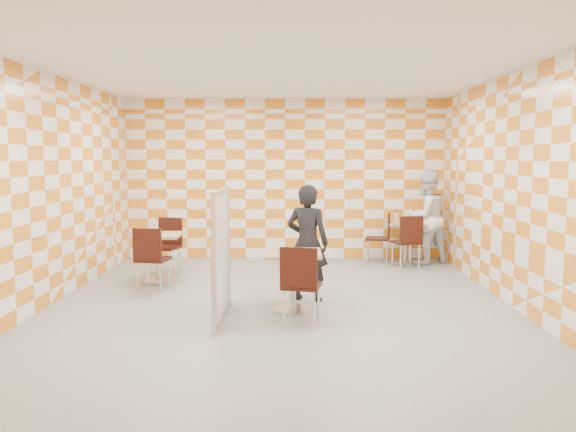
# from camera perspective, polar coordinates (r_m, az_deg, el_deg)

# --- Properties ---
(room_shell) EXTENTS (7.00, 7.00, 7.00)m
(room_shell) POSITION_cam_1_polar(r_m,az_deg,el_deg) (7.67, -0.71, 2.87)
(room_shell) COLOR gray
(room_shell) RESTS_ON ground
(main_table) EXTENTS (0.70, 0.70, 0.75)m
(main_table) POSITION_cam_1_polar(r_m,az_deg,el_deg) (7.01, 0.49, -5.59)
(main_table) COLOR #DBB076
(main_table) RESTS_ON ground
(second_table) EXTENTS (0.70, 0.70, 0.75)m
(second_table) POSITION_cam_1_polar(r_m,az_deg,el_deg) (10.45, 11.86, -1.88)
(second_table) COLOR #DBB076
(second_table) RESTS_ON ground
(empty_table) EXTENTS (0.70, 0.70, 0.75)m
(empty_table) POSITION_cam_1_polar(r_m,az_deg,el_deg) (8.84, -13.05, -3.33)
(empty_table) COLOR #DBB076
(empty_table) RESTS_ON ground
(chair_main_front) EXTENTS (0.50, 0.50, 0.92)m
(chair_main_front) POSITION_cam_1_polar(r_m,az_deg,el_deg) (6.37, 1.25, -6.45)
(chair_main_front) COLOR black
(chair_main_front) RESTS_ON ground
(chair_second_front) EXTENTS (0.51, 0.52, 0.92)m
(chair_second_front) POSITION_cam_1_polar(r_m,az_deg,el_deg) (9.84, 12.13, -2.16)
(chair_second_front) COLOR black
(chair_second_front) RESTS_ON ground
(chair_second_side) EXTENTS (0.50, 0.49, 0.92)m
(chair_second_side) POSITION_cam_1_polar(r_m,az_deg,el_deg) (10.30, 9.62, -1.75)
(chair_second_side) COLOR black
(chair_second_side) RESTS_ON ground
(chair_empty_near) EXTENTS (0.48, 0.49, 0.92)m
(chair_empty_near) POSITION_cam_1_polar(r_m,az_deg,el_deg) (8.24, -13.79, -3.78)
(chair_empty_near) COLOR black
(chair_empty_near) RESTS_ON ground
(chair_empty_far) EXTENTS (0.51, 0.52, 0.92)m
(chair_empty_far) POSITION_cam_1_polar(r_m,az_deg,el_deg) (9.42, -12.13, -2.52)
(chair_empty_far) COLOR black
(chair_empty_far) RESTS_ON ground
(partition) EXTENTS (0.08, 1.38, 1.55)m
(partition) POSITION_cam_1_polar(r_m,az_deg,el_deg) (6.68, -6.78, -3.77)
(partition) COLOR white
(partition) RESTS_ON ground
(man_dark) EXTENTS (0.66, 0.54, 1.56)m
(man_dark) POSITION_cam_1_polar(r_m,az_deg,el_deg) (7.50, 2.00, -2.72)
(man_dark) COLOR black
(man_dark) RESTS_ON ground
(man_white) EXTENTS (1.00, 0.91, 1.68)m
(man_white) POSITION_cam_1_polar(r_m,az_deg,el_deg) (10.38, 13.85, -0.13)
(man_white) COLOR white
(man_white) RESTS_ON ground
(pizza_on_foil) EXTENTS (0.40, 0.40, 0.04)m
(pizza_on_foil) POSITION_cam_1_polar(r_m,az_deg,el_deg) (6.95, 0.49, -3.53)
(pizza_on_foil) COLOR silver
(pizza_on_foil) RESTS_ON main_table
(sport_bottle) EXTENTS (0.06, 0.06, 0.20)m
(sport_bottle) POSITION_cam_1_polar(r_m,az_deg,el_deg) (10.44, 10.91, -0.04)
(sport_bottle) COLOR white
(sport_bottle) RESTS_ON second_table
(soda_bottle) EXTENTS (0.07, 0.07, 0.23)m
(soda_bottle) POSITION_cam_1_polar(r_m,az_deg,el_deg) (10.48, 12.56, 0.02)
(soda_bottle) COLOR black
(soda_bottle) RESTS_ON second_table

